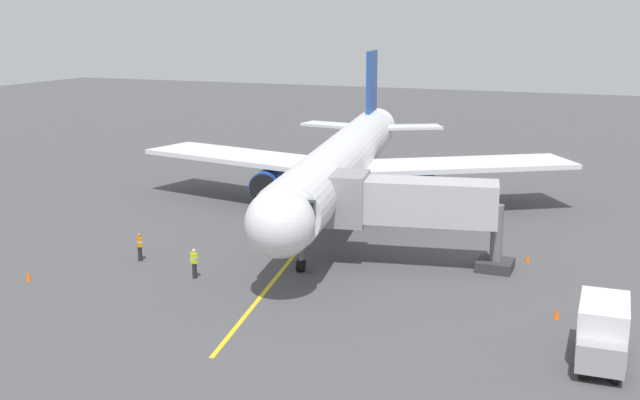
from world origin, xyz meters
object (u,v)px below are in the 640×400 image
object	(u,v)px
ground_crew_wing_walker	(194,263)
ground_crew_marshaller	(140,247)
safety_cone_wing_port	(28,276)
box_truck_near_nose	(603,332)
safety_cone_nose_right	(528,257)
jet_bridge	(400,203)
airplane	(343,162)
safety_cone_nose_left	(557,313)

from	to	relation	value
ground_crew_wing_walker	ground_crew_marshaller	bearing A→B (deg)	-18.31
ground_crew_wing_walker	safety_cone_wing_port	bearing A→B (deg)	24.95
box_truck_near_nose	safety_cone_nose_right	world-z (taller)	box_truck_near_nose
safety_cone_wing_port	box_truck_near_nose	bearing A→B (deg)	-178.61
jet_bridge	ground_crew_wing_walker	bearing A→B (deg)	34.68
box_truck_near_nose	safety_cone_wing_port	bearing A→B (deg)	1.39
ground_crew_marshaller	safety_cone_nose_right	world-z (taller)	ground_crew_marshaller
ground_crew_marshaller	safety_cone_nose_right	bearing A→B (deg)	-158.25
ground_crew_marshaller	ground_crew_wing_walker	xyz separation A→B (m)	(-4.76, 1.58, 0.00)
airplane	ground_crew_wing_walker	bearing A→B (deg)	81.67
ground_crew_wing_walker	safety_cone_nose_left	distance (m)	19.58
ground_crew_wing_walker	box_truck_near_nose	xyz separation A→B (m)	(-21.78, 3.16, 0.50)
jet_bridge	ground_crew_wing_walker	size ratio (longest dim) A/B	6.73
safety_cone_nose_left	safety_cone_wing_port	distance (m)	28.39
safety_cone_nose_right	box_truck_near_nose	bearing A→B (deg)	109.94
airplane	jet_bridge	xyz separation A→B (m)	(-7.39, 10.07, -0.24)
safety_cone_nose_right	safety_cone_wing_port	bearing A→B (deg)	29.18
safety_cone_wing_port	safety_cone_nose_right	bearing A→B (deg)	-150.82
safety_cone_nose_left	safety_cone_wing_port	size ratio (longest dim) A/B	1.00
box_truck_near_nose	ground_crew_marshaller	bearing A→B (deg)	-10.12
ground_crew_wing_walker	safety_cone_nose_right	xyz separation A→B (m)	(-16.92, -10.23, -0.61)
safety_cone_nose_right	ground_crew_marshaller	bearing A→B (deg)	21.75
airplane	safety_cone_wing_port	size ratio (longest dim) A/B	72.99
jet_bridge	safety_cone_nose_right	xyz separation A→B (m)	(-7.06, -3.40, -3.49)
ground_crew_wing_walker	box_truck_near_nose	bearing A→B (deg)	171.74
jet_bridge	safety_cone_wing_port	size ratio (longest dim) A/B	20.94
ground_crew_marshaller	ground_crew_wing_walker	distance (m)	5.02
airplane	safety_cone_nose_left	size ratio (longest dim) A/B	72.99
airplane	safety_cone_nose_left	xyz separation A→B (m)	(-17.05, 15.51, -3.73)
safety_cone_nose_left	safety_cone_wing_port	bearing A→B (deg)	10.73
airplane	jet_bridge	distance (m)	12.50
airplane	safety_cone_wing_port	distance (m)	23.74
ground_crew_wing_walker	safety_cone_nose_right	bearing A→B (deg)	-148.85
jet_bridge	safety_cone_nose_left	xyz separation A→B (m)	(-9.66, 5.43, -3.49)
airplane	safety_cone_wing_port	xyz separation A→B (m)	(10.84, 20.79, -3.73)
airplane	ground_crew_wing_walker	world-z (taller)	airplane
jet_bridge	box_truck_near_nose	distance (m)	15.73
safety_cone_nose_right	safety_cone_wing_port	size ratio (longest dim) A/B	1.00
ground_crew_marshaller	safety_cone_nose_left	size ratio (longest dim) A/B	3.11
ground_crew_wing_walker	safety_cone_nose_right	size ratio (longest dim) A/B	3.11
airplane	safety_cone_nose_right	xyz separation A→B (m)	(-14.45, 6.67, -3.73)
airplane	ground_crew_wing_walker	distance (m)	17.36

